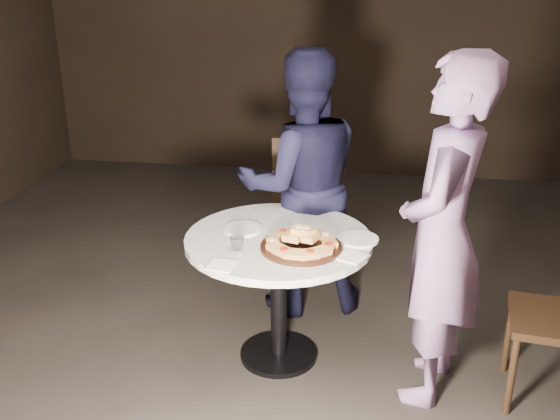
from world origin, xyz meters
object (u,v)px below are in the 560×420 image
(chair_far, at_px, (310,195))
(water_glass, at_px, (237,243))
(serving_board, at_px, (301,247))
(diner_teal, at_px, (442,235))
(table, at_px, (279,260))
(focaccia_pile, at_px, (301,240))
(diner_navy, at_px, (301,185))

(chair_far, bearing_deg, water_glass, 76.12)
(serving_board, relative_size, diner_teal, 0.24)
(table, distance_m, water_glass, 0.31)
(chair_far, bearing_deg, diner_teal, 119.24)
(focaccia_pile, distance_m, diner_teal, 0.68)
(serving_board, xyz_separation_m, water_glass, (-0.31, -0.06, 0.02))
(diner_navy, bearing_deg, table, 67.81)
(diner_navy, bearing_deg, chair_far, -108.53)
(diner_navy, xyz_separation_m, diner_teal, (0.76, -0.75, 0.05))
(serving_board, distance_m, focaccia_pile, 0.04)
(table, relative_size, chair_far, 1.01)
(table, height_order, water_glass, water_glass)
(water_glass, relative_size, diner_teal, 0.04)
(focaccia_pile, distance_m, diner_navy, 0.73)
(serving_board, bearing_deg, diner_teal, -1.67)
(table, distance_m, chair_far, 1.04)
(focaccia_pile, xyz_separation_m, diner_navy, (-0.09, 0.73, 0.04))
(table, bearing_deg, serving_board, -43.90)
(table, relative_size, water_glass, 14.62)
(chair_far, distance_m, diner_navy, 0.49)
(serving_board, relative_size, focaccia_pile, 1.11)
(serving_board, bearing_deg, chair_far, 93.98)
(chair_far, height_order, diner_teal, diner_teal)
(serving_board, xyz_separation_m, chair_far, (-0.08, 1.17, -0.15))
(focaccia_pile, relative_size, diner_teal, 0.21)
(chair_far, distance_m, diner_teal, 1.44)
(focaccia_pile, bearing_deg, diner_teal, -2.10)
(chair_far, xyz_separation_m, diner_teal, (0.76, -1.19, 0.27))
(water_glass, bearing_deg, table, 45.97)
(water_glass, height_order, diner_teal, diner_teal)
(focaccia_pile, xyz_separation_m, water_glass, (-0.31, -0.06, -0.01))
(table, height_order, diner_teal, diner_teal)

